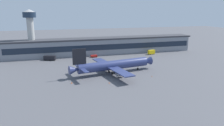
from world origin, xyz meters
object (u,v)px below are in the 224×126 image
at_px(pushback_tractor, 94,56).
at_px(traffic_cone_0, 72,83).
at_px(stair_truck, 151,52).
at_px(airliner, 113,65).
at_px(control_tower, 30,28).
at_px(traffic_cone_2, 109,83).
at_px(fuel_truck, 50,58).
at_px(traffic_cone_1, 152,76).

bearing_deg(pushback_tractor, traffic_cone_0, -112.29).
bearing_deg(traffic_cone_0, stair_truck, 37.50).
bearing_deg(airliner, traffic_cone_0, -155.43).
xyz_separation_m(airliner, pushback_tractor, (-1.59, 45.15, -3.69)).
bearing_deg(pushback_tractor, control_tower, 162.43).
bearing_deg(traffic_cone_2, fuel_truck, 114.29).
xyz_separation_m(control_tower, traffic_cone_0, (21.87, -70.71, -21.86)).
bearing_deg(pushback_tractor, traffic_cone_1, -70.54).
height_order(pushback_tractor, traffic_cone_1, pushback_tractor).
height_order(control_tower, pushback_tractor, control_tower).
relative_size(pushback_tractor, fuel_truck, 0.59).
bearing_deg(airliner, pushback_tractor, 92.02).
height_order(airliner, traffic_cone_1, airliner).
height_order(control_tower, stair_truck, control_tower).
bearing_deg(control_tower, stair_truck, -10.02).
relative_size(fuel_truck, traffic_cone_1, 16.07).
height_order(stair_truck, traffic_cone_2, stair_truck).
height_order(pushback_tractor, traffic_cone_0, pushback_tractor).
bearing_deg(control_tower, traffic_cone_0, -72.82).
distance_m(pushback_tractor, traffic_cone_1, 61.24).
relative_size(stair_truck, traffic_cone_2, 10.79).
xyz_separation_m(traffic_cone_0, traffic_cone_1, (43.54, -1.27, -0.10)).
xyz_separation_m(airliner, control_tower, (-46.60, 59.40, 17.50)).
height_order(pushback_tractor, fuel_truck, fuel_truck).
relative_size(control_tower, stair_truck, 5.63).
height_order(control_tower, fuel_truck, control_tower).
height_order(traffic_cone_0, traffic_cone_2, traffic_cone_0).
bearing_deg(traffic_cone_1, airliner, 146.21).
relative_size(airliner, traffic_cone_0, 69.55).
bearing_deg(traffic_cone_1, fuel_truck, 132.99).
xyz_separation_m(airliner, fuel_truck, (-34.11, 44.19, -2.86)).
relative_size(control_tower, traffic_cone_0, 48.41).
height_order(airliner, stair_truck, airliner).
bearing_deg(stair_truck, fuel_truck, 179.16).
bearing_deg(control_tower, traffic_cone_2, -62.29).
bearing_deg(stair_truck, control_tower, 169.98).
relative_size(airliner, stair_truck, 8.08).
distance_m(pushback_tractor, traffic_cone_2, 61.91).
bearing_deg(control_tower, airliner, -51.89).
distance_m(stair_truck, traffic_cone_2, 79.61).
height_order(traffic_cone_0, traffic_cone_1, traffic_cone_0).
distance_m(fuel_truck, traffic_cone_2, 66.65).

